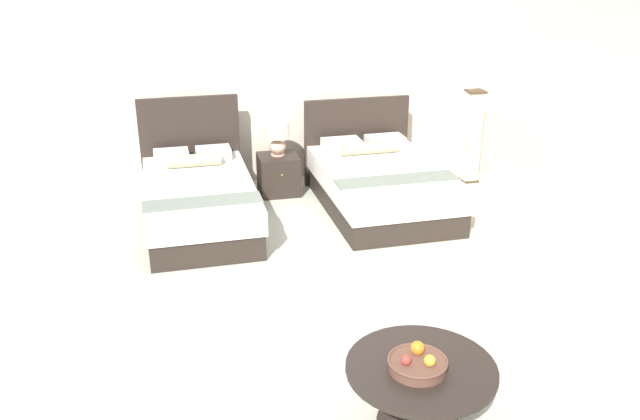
{
  "coord_description": "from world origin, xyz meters",
  "views": [
    {
      "loc": [
        -1.3,
        -5.24,
        2.98
      ],
      "look_at": [
        0.04,
        0.5,
        0.56
      ],
      "focal_mm": 37.08,
      "sensor_mm": 36.0,
      "label": 1
    }
  ],
  "objects_px": {
    "bed_near_window": "(199,198)",
    "floor_lamp_corner": "(472,137)",
    "bed_near_corner": "(380,183)",
    "nightstand": "(279,174)",
    "table_lamp": "(277,135)",
    "coffee_table": "(420,381)",
    "fruit_bowl": "(418,363)"
  },
  "relations": [
    {
      "from": "bed_near_window",
      "to": "floor_lamp_corner",
      "type": "xyz_separation_m",
      "value": [
        3.56,
        0.62,
        0.31
      ]
    },
    {
      "from": "bed_near_corner",
      "to": "floor_lamp_corner",
      "type": "height_order",
      "value": "floor_lamp_corner"
    },
    {
      "from": "nightstand",
      "to": "bed_near_window",
      "type": "bearing_deg",
      "value": -144.28
    },
    {
      "from": "table_lamp",
      "to": "floor_lamp_corner",
      "type": "distance_m",
      "value": 2.54
    },
    {
      "from": "nightstand",
      "to": "coffee_table",
      "type": "distance_m",
      "value": 4.47
    },
    {
      "from": "floor_lamp_corner",
      "to": "coffee_table",
      "type": "bearing_deg",
      "value": -118.65
    },
    {
      "from": "coffee_table",
      "to": "floor_lamp_corner",
      "type": "xyz_separation_m",
      "value": [
        2.38,
        4.35,
        0.26
      ]
    },
    {
      "from": "bed_near_window",
      "to": "nightstand",
      "type": "distance_m",
      "value": 1.27
    },
    {
      "from": "bed_near_window",
      "to": "table_lamp",
      "type": "bearing_deg",
      "value": 36.45
    },
    {
      "from": "coffee_table",
      "to": "fruit_bowl",
      "type": "bearing_deg",
      "value": -143.56
    },
    {
      "from": "table_lamp",
      "to": "bed_near_corner",
      "type": "bearing_deg",
      "value": -35.35
    },
    {
      "from": "bed_near_corner",
      "to": "coffee_table",
      "type": "distance_m",
      "value": 3.84
    },
    {
      "from": "nightstand",
      "to": "floor_lamp_corner",
      "type": "relative_size",
      "value": 0.41
    },
    {
      "from": "coffee_table",
      "to": "nightstand",
      "type": "bearing_deg",
      "value": 91.98
    },
    {
      "from": "bed_near_corner",
      "to": "fruit_bowl",
      "type": "height_order",
      "value": "bed_near_corner"
    },
    {
      "from": "nightstand",
      "to": "floor_lamp_corner",
      "type": "height_order",
      "value": "floor_lamp_corner"
    },
    {
      "from": "bed_near_window",
      "to": "bed_near_corner",
      "type": "relative_size",
      "value": 1.03
    },
    {
      "from": "table_lamp",
      "to": "coffee_table",
      "type": "bearing_deg",
      "value": -88.03
    },
    {
      "from": "bed_near_corner",
      "to": "nightstand",
      "type": "xyz_separation_m",
      "value": [
        -1.09,
        0.75,
        -0.05
      ]
    },
    {
      "from": "bed_near_window",
      "to": "coffee_table",
      "type": "bearing_deg",
      "value": -72.35
    },
    {
      "from": "coffee_table",
      "to": "fruit_bowl",
      "type": "relative_size",
      "value": 2.54
    },
    {
      "from": "nightstand",
      "to": "fruit_bowl",
      "type": "xyz_separation_m",
      "value": [
        0.11,
        -4.5,
        0.26
      ]
    },
    {
      "from": "table_lamp",
      "to": "floor_lamp_corner",
      "type": "xyz_separation_m",
      "value": [
        2.53,
        -0.14,
        -0.15
      ]
    },
    {
      "from": "bed_near_window",
      "to": "bed_near_corner",
      "type": "xyz_separation_m",
      "value": [
        2.12,
        -0.01,
        0.0
      ]
    },
    {
      "from": "bed_near_window",
      "to": "bed_near_corner",
      "type": "distance_m",
      "value": 2.12
    },
    {
      "from": "table_lamp",
      "to": "fruit_bowl",
      "type": "height_order",
      "value": "table_lamp"
    },
    {
      "from": "bed_near_window",
      "to": "nightstand",
      "type": "bearing_deg",
      "value": 35.72
    },
    {
      "from": "bed_near_corner",
      "to": "table_lamp",
      "type": "height_order",
      "value": "bed_near_corner"
    },
    {
      "from": "bed_near_corner",
      "to": "table_lamp",
      "type": "bearing_deg",
      "value": 144.65
    },
    {
      "from": "fruit_bowl",
      "to": "bed_near_window",
      "type": "bearing_deg",
      "value": 106.96
    },
    {
      "from": "fruit_bowl",
      "to": "floor_lamp_corner",
      "type": "relative_size",
      "value": 0.32
    },
    {
      "from": "fruit_bowl",
      "to": "bed_near_corner",
      "type": "bearing_deg",
      "value": 75.46
    }
  ]
}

